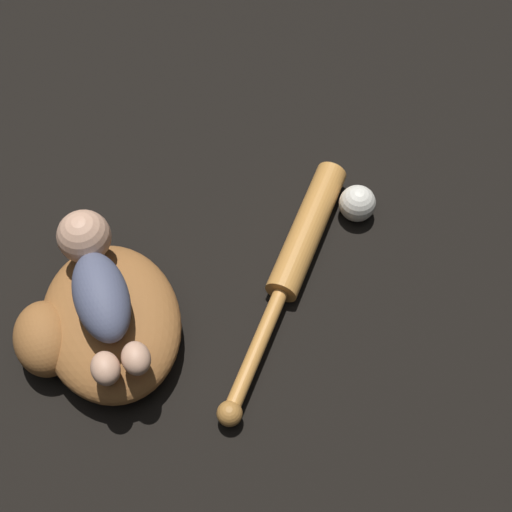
% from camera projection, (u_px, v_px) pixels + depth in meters
% --- Properties ---
extents(ground_plane, '(6.00, 6.00, 0.00)m').
position_uv_depth(ground_plane, '(120.00, 364.00, 1.28)').
color(ground_plane, black).
extents(baseball_glove, '(0.38, 0.36, 0.11)m').
position_uv_depth(baseball_glove, '(100.00, 324.00, 1.26)').
color(baseball_glove, '#935B2D').
rests_on(baseball_glove, ground).
extents(baby_figure, '(0.31, 0.20, 0.09)m').
position_uv_depth(baby_figure, '(97.00, 282.00, 1.20)').
color(baby_figure, '#4C516B').
rests_on(baby_figure, baseball_glove).
extents(baseball_bat, '(0.55, 0.22, 0.06)m').
position_uv_depth(baseball_bat, '(297.00, 254.00, 1.36)').
color(baseball_bat, '#C6843D').
rests_on(baseball_bat, ground).
extents(baseball, '(0.07, 0.07, 0.07)m').
position_uv_depth(baseball, '(357.00, 203.00, 1.42)').
color(baseball, silver).
rests_on(baseball, ground).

